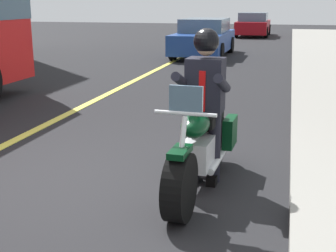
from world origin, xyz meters
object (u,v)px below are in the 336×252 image
at_px(rider_main, 205,93).
at_px(car_dark, 253,25).
at_px(motorcycle_main, 200,148).
at_px(car_silver, 204,38).

relative_size(rider_main, car_dark, 0.38).
distance_m(rider_main, car_dark, 23.89).
distance_m(motorcycle_main, car_dark, 24.08).
bearing_deg(motorcycle_main, car_dark, -176.83).
relative_size(motorcycle_main, car_dark, 0.48).
xyz_separation_m(rider_main, car_silver, (-12.66, -2.31, -0.35)).
bearing_deg(motorcycle_main, rider_main, 178.72).
xyz_separation_m(rider_main, car_dark, (-23.85, -1.34, -0.35)).
xyz_separation_m(car_silver, car_dark, (-11.20, 0.97, 0.00)).
distance_m(car_silver, car_dark, 11.24).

